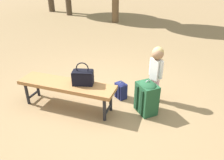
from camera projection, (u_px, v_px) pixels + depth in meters
name	position (u px, v px, depth m)	size (l,w,h in m)	color
ground_plane	(101.00, 104.00, 3.61)	(40.00, 40.00, 0.00)	#8C704C
park_bench	(67.00, 86.00, 3.36)	(1.65, 0.73, 0.45)	#9E6B3D
handbag	(83.00, 77.00, 3.26)	(0.33, 0.20, 0.37)	black
child_standing	(156.00, 66.00, 3.44)	(0.22, 0.20, 0.98)	#E5B2C6
backpack_large	(147.00, 96.00, 3.29)	(0.39, 0.42, 0.58)	#1E4C2D
backpack_small	(121.00, 90.00, 3.72)	(0.24, 0.24, 0.33)	#191E4C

